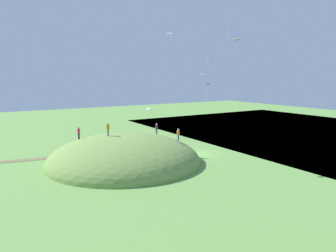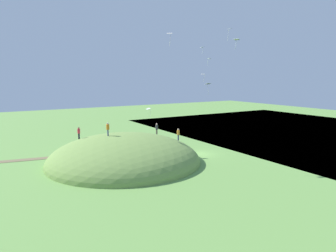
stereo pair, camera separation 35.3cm
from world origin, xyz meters
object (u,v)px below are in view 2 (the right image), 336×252
person_watching_kites (108,127)px  kite_6 (209,59)px  person_with_child (157,128)px  kite_1 (229,30)px  kite_2 (208,84)px  kite_5 (170,34)px  person_on_hilltop (79,131)px  kite_3 (202,48)px  kite_7 (148,109)px  person_near_shore (178,133)px  kite_0 (203,75)px  kite_4 (237,40)px

person_watching_kites → kite_6: 21.66m
person_with_child → kite_1: bearing=145.1°
kite_2 → kite_5: 15.97m
person_on_hilltop → kite_3: bearing=-121.9°
kite_5 → kite_6: (-11.82, -6.47, -2.51)m
kite_3 → kite_6: (-0.58, 1.20, -2.01)m
kite_2 → kite_7: kite_2 is taller
person_near_shore → kite_3: 16.70m
kite_0 → kite_2: bearing=74.1°
kite_0 → kite_7: size_ratio=1.13×
kite_4 → person_with_child: bearing=-49.0°
kite_7 → person_watching_kites: bearing=-4.3°
kite_4 → kite_5: size_ratio=0.79×
person_watching_kites → kite_1: size_ratio=1.00×
person_with_child → kite_4: bearing=122.7°
kite_1 → kite_4: 4.96m
person_near_shore → kite_2: 13.18m
person_on_hilltop → kite_2: size_ratio=0.83×
person_on_hilltop → kite_1: (-21.73, 6.44, 14.70)m
person_near_shore → kite_6: bearing=124.5°
person_watching_kites → kite_3: (-18.62, -3.77, 11.70)m
person_near_shore → kite_0: bearing=134.3°
person_near_shore → kite_1: bearing=93.8°
kite_3 → person_on_hilltop: bearing=-0.0°
person_on_hilltop → kite_0: bearing=-117.2°
kite_3 → kite_6: size_ratio=0.88×
kite_4 → person_near_shore: bearing=-34.6°
person_on_hilltop → kite_3: size_ratio=1.51×
kite_6 → kite_5: bearing=28.7°
kite_0 → kite_1: 10.82m
person_watching_kites → kite_1: (-18.81, 2.66, 13.86)m
kite_5 → kite_6: size_ratio=1.33×
kite_1 → kite_6: (-0.39, -5.23, -4.17)m
person_on_hilltop → kite_6: kite_6 is taller
kite_2 → kite_3: bearing=-12.6°
kite_7 → kite_5: bearing=112.3°
person_near_shore → kite_7: kite_7 is taller
person_watching_kites → kite_5: kite_5 is taller
kite_2 → kite_3: size_ratio=1.81×
kite_0 → kite_4: 13.66m
person_on_hilltop → kite_2: 23.61m
person_on_hilltop → kite_1: 27.01m
person_near_shore → kite_4: kite_4 is taller
person_with_child → kite_5: bearing=68.5°
kite_0 → kite_7: bearing=23.0°
person_near_shore → kite_4: size_ratio=1.25×
person_near_shore → kite_1: size_ratio=0.95×
kite_2 → kite_5: size_ratio=1.19×
person_on_hilltop → kite_5: size_ratio=0.99×
kite_2 → kite_6: (0.63, 0.93, 4.22)m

